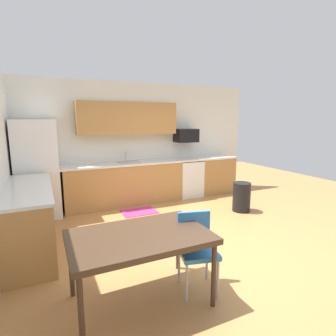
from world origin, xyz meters
TOP-DOWN VIEW (x-y plane):
  - ground_plane at (0.00, 0.00)m, footprint 12.00×12.00m
  - wall_back at (0.00, 2.65)m, footprint 5.80×0.10m
  - cabinet_run_back at (-0.45, 2.30)m, footprint 2.60×0.60m
  - cabinet_run_back_right at (1.92, 2.30)m, footprint 0.95×0.60m
  - cabinet_run_left at (-2.30, 0.80)m, footprint 0.60×2.00m
  - countertop_back at (0.00, 2.30)m, footprint 4.80×0.64m
  - countertop_left at (-2.30, 0.80)m, footprint 0.64×2.00m
  - upper_cabinets_back at (-0.30, 2.43)m, footprint 2.20×0.34m
  - refrigerator at (-2.18, 2.22)m, footprint 0.76×0.70m
  - oven_range at (1.15, 2.30)m, footprint 0.60×0.60m
  - microwave at (1.15, 2.40)m, footprint 0.54×0.36m
  - sink_basin at (-0.35, 2.30)m, footprint 0.48×0.40m
  - sink_faucet at (-0.35, 2.48)m, footprint 0.02×0.02m
  - dining_table at (-1.24, -0.97)m, footprint 1.40×0.90m
  - chair_near_table at (-0.59, -0.99)m, footprint 0.48×0.48m
  - trash_bin at (1.59, 0.81)m, footprint 0.36×0.36m
  - floor_mat at (-0.35, 1.65)m, footprint 0.70×0.50m

SIDE VIEW (x-z plane):
  - ground_plane at x=0.00m, z-range 0.00..0.00m
  - floor_mat at x=-0.35m, z-range 0.00..0.01m
  - trash_bin at x=1.59m, z-range 0.00..0.60m
  - cabinet_run_back at x=-0.45m, z-range 0.00..0.90m
  - cabinet_run_back_right at x=1.92m, z-range 0.00..0.90m
  - cabinet_run_left at x=-2.30m, z-range 0.00..0.90m
  - oven_range at x=1.15m, z-range 0.00..0.91m
  - chair_near_table at x=-0.59m, z-range 0.08..0.93m
  - dining_table at x=-1.24m, z-range 0.31..1.06m
  - sink_basin at x=-0.35m, z-range 0.81..0.95m
  - countertop_back at x=0.00m, z-range 0.90..0.94m
  - countertop_left at x=-2.30m, z-range 0.90..0.94m
  - refrigerator at x=-2.18m, z-range 0.00..1.88m
  - sink_faucet at x=-0.35m, z-range 0.92..1.16m
  - wall_back at x=0.00m, z-range 0.00..2.70m
  - microwave at x=1.15m, z-range 1.33..1.65m
  - upper_cabinets_back at x=-0.30m, z-range 1.55..2.25m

